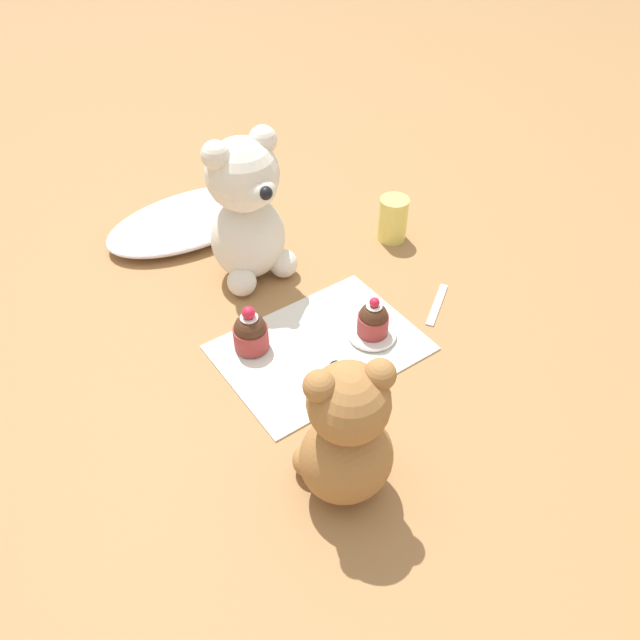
# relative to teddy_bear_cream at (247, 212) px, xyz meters

# --- Properties ---
(ground_plane) EXTENTS (4.00, 4.00, 0.00)m
(ground_plane) POSITION_rel_teddy_bear_cream_xyz_m (-0.01, -0.21, -0.12)
(ground_plane) COLOR #9E7042
(knitted_placemat) EXTENTS (0.28, 0.20, 0.01)m
(knitted_placemat) POSITION_rel_teddy_bear_cream_xyz_m (-0.01, -0.21, -0.11)
(knitted_placemat) COLOR silver
(knitted_placemat) RESTS_ON ground_plane
(tulle_cloth) EXTENTS (0.31, 0.17, 0.04)m
(tulle_cloth) POSITION_rel_teddy_bear_cream_xyz_m (-0.02, 0.17, -0.10)
(tulle_cloth) COLOR silver
(tulle_cloth) RESTS_ON ground_plane
(teddy_bear_cream) EXTENTS (0.12, 0.13, 0.24)m
(teddy_bear_cream) POSITION_rel_teddy_bear_cream_xyz_m (0.00, 0.00, 0.00)
(teddy_bear_cream) COLOR silver
(teddy_bear_cream) RESTS_ON ground_plane
(teddy_bear_tan) EXTENTS (0.13, 0.13, 0.21)m
(teddy_bear_tan) POSITION_rel_teddy_bear_cream_xyz_m (-0.12, -0.40, -0.02)
(teddy_bear_tan) COLOR #A3703D
(teddy_bear_tan) RESTS_ON ground_plane
(cupcake_near_cream_bear) EXTENTS (0.05, 0.05, 0.07)m
(cupcake_near_cream_bear) POSITION_rel_teddy_bear_cream_xyz_m (-0.09, -0.15, -0.08)
(cupcake_near_cream_bear) COLOR #993333
(cupcake_near_cream_bear) RESTS_ON knitted_placemat
(saucer_plate) EXTENTS (0.07, 0.07, 0.01)m
(saucer_plate) POSITION_rel_teddy_bear_cream_xyz_m (0.07, -0.23, -0.11)
(saucer_plate) COLOR white
(saucer_plate) RESTS_ON knitted_placemat
(cupcake_near_tan_bear) EXTENTS (0.05, 0.05, 0.06)m
(cupcake_near_tan_bear) POSITION_rel_teddy_bear_cream_xyz_m (0.07, -0.23, -0.08)
(cupcake_near_tan_bear) COLOR #993333
(cupcake_near_tan_bear) RESTS_ON saucer_plate
(juice_glass) EXTENTS (0.05, 0.05, 0.08)m
(juice_glass) POSITION_rel_teddy_bear_cream_xyz_m (0.25, -0.06, -0.08)
(juice_glass) COLOR #EADB66
(juice_glass) RESTS_ON ground_plane
(teaspoon) EXTENTS (0.09, 0.07, 0.01)m
(teaspoon) POSITION_rel_teddy_bear_cream_xyz_m (0.19, -0.23, -0.11)
(teaspoon) COLOR silver
(teaspoon) RESTS_ON ground_plane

